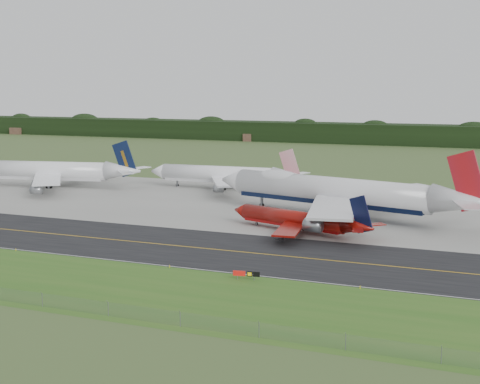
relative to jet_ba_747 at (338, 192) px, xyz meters
name	(u,v)px	position (x,y,z in m)	size (l,w,h in m)	color
ground	(204,244)	(-20.17, -40.71, -6.70)	(600.00, 600.00, 0.00)	#395025
grass_verge	(120,288)	(-20.17, -75.71, -6.70)	(400.00, 30.00, 0.01)	#2D5D1B
taxiway	(197,248)	(-20.17, -44.71, -6.69)	(400.00, 32.00, 0.02)	black
apron	(277,206)	(-20.17, 10.29, -6.69)	(400.00, 78.00, 0.01)	gray
taxiway_centreline	(197,247)	(-20.17, -44.71, -6.67)	(400.00, 0.40, 0.00)	#C39012
taxiway_edge_line	(163,265)	(-20.17, -60.21, -6.67)	(400.00, 0.25, 0.00)	silver
perimeter_fence	(75,304)	(-20.17, -88.71, -5.60)	(320.00, 0.10, 320.00)	slate
horizon_treeline	(395,135)	(-20.17, 233.05, -1.23)	(700.00, 25.00, 12.00)	black
jet_ba_747	(338,192)	(0.00, 0.00, 0.00)	(77.38, 62.88, 19.69)	silver
jet_red_737	(300,220)	(-3.97, -21.99, -3.76)	(38.52, 30.58, 10.65)	maroon
jet_navy_gold	(52,171)	(-103.27, 16.60, -1.29)	(63.51, 54.54, 16.46)	white
jet_star_tail	(225,175)	(-46.44, 34.20, -1.94)	(54.17, 45.32, 14.29)	white
taxiway_sign	(246,274)	(-1.67, -63.47, -5.57)	(4.79, 0.97, 1.61)	slate
edge_marker_left	(16,250)	(-54.24, -61.21, -6.45)	(0.16, 0.16, 0.50)	yellow
edge_marker_center	(170,267)	(-18.13, -61.21, -6.45)	(0.16, 0.16, 0.50)	yellow
edge_marker_right	(360,287)	(18.24, -61.21, -6.45)	(0.16, 0.16, 0.50)	yellow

